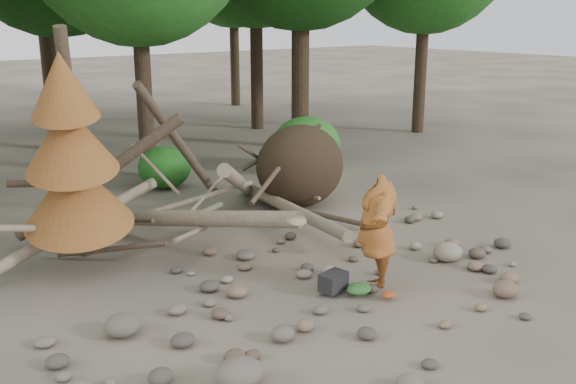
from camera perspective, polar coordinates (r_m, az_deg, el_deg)
ground at (r=10.87m, az=4.55°, el=-8.90°), size 120.00×120.00×0.00m
deadfall_pile at (r=14.88m, az=-0.52°, el=1.82°), size 8.55×5.24×3.30m
dead_conifer at (r=11.50m, az=-18.65°, el=2.79°), size 2.06×2.16×4.35m
bush_mid at (r=17.30m, az=-10.92°, el=2.18°), size 1.40×1.40×1.12m
bush_right at (r=18.83m, az=1.65°, el=4.29°), size 2.00×2.00×1.60m
frisbee_thrower at (r=10.66m, az=7.94°, el=-3.44°), size 3.10×2.06×1.94m
backpack at (r=10.77m, az=4.05°, el=-8.23°), size 0.51×0.39×0.31m
cloth_green at (r=10.75m, az=6.31°, el=-8.78°), size 0.44×0.37×0.16m
cloth_orange at (r=10.68m, az=8.89°, el=-9.23°), size 0.26×0.22×0.10m
boulder_front_left at (r=8.32m, az=-4.34°, el=-15.73°), size 0.61×0.55×0.37m
boulder_front_right at (r=11.22m, az=18.78°, el=-8.17°), size 0.45×0.40×0.27m
boulder_mid_right at (r=12.47m, az=14.02°, el=-5.18°), size 0.58×0.52×0.35m
boulder_mid_left at (r=9.74m, az=-14.50°, el=-11.38°), size 0.55×0.49×0.33m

